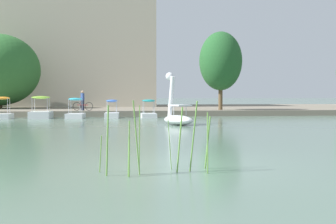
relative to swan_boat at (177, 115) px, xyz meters
The scene contains 14 objects.
ground_plane 14.12m from the swan_boat, 98.08° to the right, with size 664.28×664.28×0.00m, color #567060.
shore_bank_far 22.36m from the swan_boat, 95.09° to the left, with size 111.52×25.24×0.47m, color slate.
swan_boat is the anchor object (origin of this frame).
pedal_boat_teal 8.20m from the swan_boat, 96.89° to the left, with size 1.12×1.99×1.39m.
pedal_boat_blue 8.94m from the swan_boat, 114.84° to the left, with size 1.12×2.04×1.38m.
pedal_boat_cyan 10.31m from the swan_boat, 128.64° to the left, with size 1.38×2.12×1.51m.
pedal_boat_lime 12.13m from the swan_boat, 137.58° to the left, with size 1.46×2.35×1.64m.
pedal_boat_orange 14.09m from the swan_boat, 145.32° to the left, with size 1.16×1.85×1.60m.
tree_sapling_by_fence 13.29m from the swan_boat, 64.49° to the left, with size 4.57×4.67×6.67m.
tree_willow_near_path 23.37m from the swan_boat, 128.54° to the left, with size 9.91×9.70×7.07m.
person_on_path 12.88m from the swan_boat, 118.63° to the left, with size 0.30×0.30×1.63m.
bicycle_parked 12.75m from the swan_boat, 118.73° to the left, with size 1.66×0.46×0.69m.
apartment_block 30.92m from the swan_boat, 107.32° to the left, with size 20.25×13.17×14.78m, color #B2A893.
reed_clump_foreground 15.19m from the swan_boat, 99.69° to the right, with size 2.47×1.04×1.56m.
Camera 1 is at (-1.57, -9.92, 1.64)m, focal length 45.18 mm.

